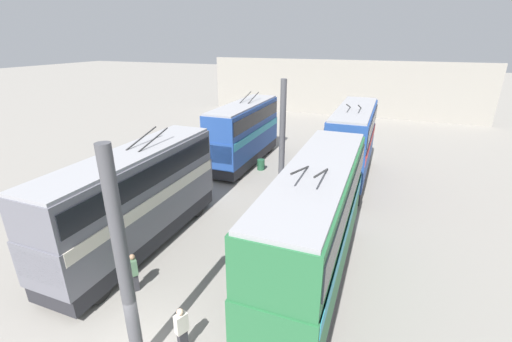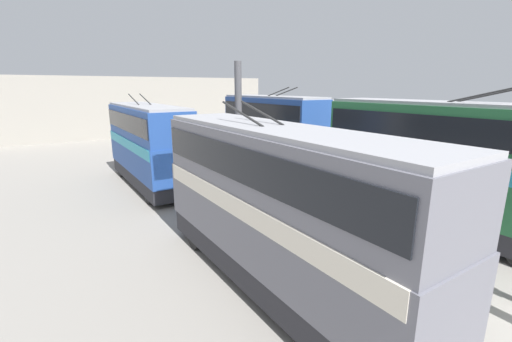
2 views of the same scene
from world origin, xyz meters
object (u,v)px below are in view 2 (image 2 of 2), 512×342
bus_left_near (440,158)px  oil_drum (186,178)px  bus_right_near (276,199)px  bus_right_far (148,141)px  bus_left_far (271,129)px  person_by_right_row (395,282)px

bus_left_near → oil_drum: (12.02, 6.73, -2.63)m
bus_right_near → bus_right_far: bearing=0.0°
bus_right_near → bus_right_far: 13.11m
bus_left_near → bus_right_far: size_ratio=1.11×
bus_right_near → bus_right_far: bus_right_far is taller
bus_right_near → oil_drum: bearing=-8.8°
bus_right_near → oil_drum: 12.44m
bus_left_far → person_by_right_row: bus_left_far is taller
oil_drum → bus_left_far: bearing=-87.3°
bus_left_far → person_by_right_row: 16.71m
bus_left_far → person_by_right_row: (-15.17, 6.67, -2.14)m
bus_right_far → bus_right_near: bearing=180.0°
bus_left_near → bus_right_far: (13.07, 8.60, -0.26)m
bus_left_near → bus_right_far: bus_left_near is taller
bus_right_far → oil_drum: size_ratio=11.58×
bus_left_far → person_by_right_row: bearing=156.2°
oil_drum → person_by_right_row: bearing=-179.8°
bus_left_far → oil_drum: bus_left_far is taller
bus_right_near → person_by_right_row: bus_right_near is taller
person_by_right_row → oil_drum: bearing=-142.5°
bus_left_far → oil_drum: size_ratio=11.43×
bus_left_near → bus_left_far: size_ratio=1.13×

